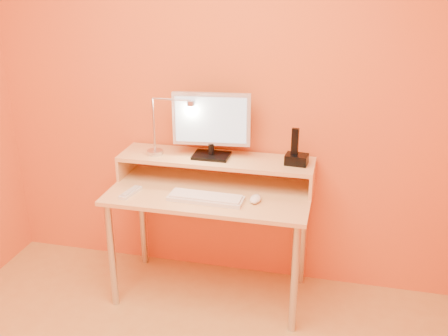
% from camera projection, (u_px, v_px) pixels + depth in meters
% --- Properties ---
extents(wall_back, '(3.00, 0.04, 2.50)m').
position_uv_depth(wall_back, '(222.00, 92.00, 3.20)').
color(wall_back, orange).
rests_on(wall_back, floor).
extents(desk_leg_fl, '(0.04, 0.04, 0.69)m').
position_uv_depth(desk_leg_fl, '(112.00, 255.00, 3.14)').
color(desk_leg_fl, '#BBBBC3').
rests_on(desk_leg_fl, floor).
extents(desk_leg_fr, '(0.04, 0.04, 0.69)m').
position_uv_depth(desk_leg_fr, '(294.00, 279.00, 2.90)').
color(desk_leg_fr, '#BBBBC3').
rests_on(desk_leg_fr, floor).
extents(desk_leg_bl, '(0.04, 0.04, 0.69)m').
position_uv_depth(desk_leg_bl, '(143.00, 218.00, 3.59)').
color(desk_leg_bl, '#BBBBC3').
rests_on(desk_leg_bl, floor).
extents(desk_leg_br, '(0.04, 0.04, 0.69)m').
position_uv_depth(desk_leg_br, '(303.00, 236.00, 3.35)').
color(desk_leg_br, '#BBBBC3').
rests_on(desk_leg_br, floor).
extents(desk_lower, '(1.20, 0.60, 0.02)m').
position_uv_depth(desk_lower, '(210.00, 193.00, 3.11)').
color(desk_lower, tan).
rests_on(desk_lower, floor).
extents(shelf_riser_left, '(0.02, 0.30, 0.14)m').
position_uv_depth(shelf_riser_left, '(127.00, 163.00, 3.34)').
color(shelf_riser_left, tan).
rests_on(shelf_riser_left, desk_lower).
extents(shelf_riser_right, '(0.02, 0.30, 0.14)m').
position_uv_depth(shelf_riser_right, '(312.00, 180.00, 3.09)').
color(shelf_riser_right, tan).
rests_on(shelf_riser_right, desk_lower).
extents(desk_shelf, '(1.20, 0.30, 0.02)m').
position_uv_depth(desk_shelf, '(216.00, 159.00, 3.19)').
color(desk_shelf, tan).
rests_on(desk_shelf, desk_lower).
extents(monitor_foot, '(0.22, 0.16, 0.02)m').
position_uv_depth(monitor_foot, '(211.00, 156.00, 3.19)').
color(monitor_foot, black).
rests_on(monitor_foot, desk_shelf).
extents(monitor_neck, '(0.04, 0.04, 0.07)m').
position_uv_depth(monitor_neck, '(211.00, 149.00, 3.17)').
color(monitor_neck, black).
rests_on(monitor_neck, monitor_foot).
extents(monitor_panel, '(0.47, 0.09, 0.32)m').
position_uv_depth(monitor_panel, '(211.00, 119.00, 3.11)').
color(monitor_panel, '#B7B7BF').
rests_on(monitor_panel, monitor_neck).
extents(monitor_back, '(0.42, 0.06, 0.27)m').
position_uv_depth(monitor_back, '(212.00, 118.00, 3.13)').
color(monitor_back, black).
rests_on(monitor_back, monitor_panel).
extents(monitor_screen, '(0.43, 0.05, 0.28)m').
position_uv_depth(monitor_screen, '(211.00, 120.00, 3.09)').
color(monitor_screen, '#95B8D1').
rests_on(monitor_screen, monitor_panel).
extents(lamp_base, '(0.10, 0.10, 0.02)m').
position_uv_depth(lamp_base, '(155.00, 152.00, 3.23)').
color(lamp_base, '#BBBBC3').
rests_on(lamp_base, desk_shelf).
extents(lamp_post, '(0.01, 0.01, 0.33)m').
position_uv_depth(lamp_post, '(154.00, 125.00, 3.17)').
color(lamp_post, '#BBBBC3').
rests_on(lamp_post, lamp_base).
extents(lamp_arm, '(0.24, 0.01, 0.01)m').
position_uv_depth(lamp_arm, '(171.00, 99.00, 3.08)').
color(lamp_arm, '#BBBBC3').
rests_on(lamp_arm, lamp_post).
extents(lamp_head, '(0.04, 0.04, 0.03)m').
position_uv_depth(lamp_head, '(191.00, 103.00, 3.06)').
color(lamp_head, '#BBBBC3').
rests_on(lamp_head, lamp_arm).
extents(lamp_bulb, '(0.03, 0.03, 0.00)m').
position_uv_depth(lamp_bulb, '(191.00, 106.00, 3.07)').
color(lamp_bulb, '#FFEAC6').
rests_on(lamp_bulb, lamp_head).
extents(phone_dock, '(0.14, 0.11, 0.06)m').
position_uv_depth(phone_dock, '(297.00, 159.00, 3.07)').
color(phone_dock, black).
rests_on(phone_dock, desk_shelf).
extents(phone_handset, '(0.04, 0.03, 0.16)m').
position_uv_depth(phone_handset, '(295.00, 142.00, 3.03)').
color(phone_handset, black).
rests_on(phone_handset, phone_dock).
extents(phone_led, '(0.01, 0.00, 0.04)m').
position_uv_depth(phone_led, '(303.00, 163.00, 3.01)').
color(phone_led, '#1E2DFC').
rests_on(phone_led, phone_dock).
extents(keyboard, '(0.44, 0.15, 0.02)m').
position_uv_depth(keyboard, '(206.00, 199.00, 2.98)').
color(keyboard, silver).
rests_on(keyboard, desk_lower).
extents(mouse, '(0.07, 0.11, 0.04)m').
position_uv_depth(mouse, '(255.00, 199.00, 2.96)').
color(mouse, white).
rests_on(mouse, desk_lower).
extents(remote_control, '(0.08, 0.19, 0.02)m').
position_uv_depth(remote_control, '(131.00, 193.00, 3.06)').
color(remote_control, silver).
rests_on(remote_control, desk_lower).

